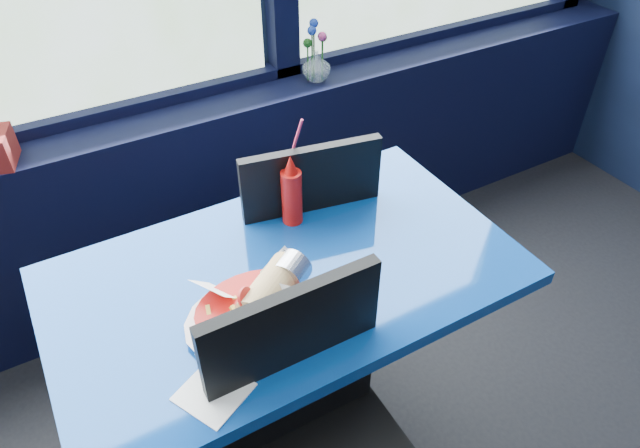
{
  "coord_description": "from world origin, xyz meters",
  "views": [
    {
      "loc": [
        -0.15,
        1.04,
        1.79
      ],
      "look_at": [
        0.39,
        1.98,
        0.88
      ],
      "focal_mm": 32.0,
      "sensor_mm": 36.0,
      "label": 1
    }
  ],
  "objects_px": {
    "near_table": "(289,317)",
    "food_basket": "(257,306)",
    "flower_vase": "(316,62)",
    "chair_near_back": "(289,238)",
    "ketchup_bottle": "(292,193)",
    "soda_cup": "(291,185)"
  },
  "relations": [
    {
      "from": "near_table",
      "to": "soda_cup",
      "type": "distance_m",
      "value": 0.38
    },
    {
      "from": "near_table",
      "to": "chair_near_back",
      "type": "distance_m",
      "value": 0.36
    },
    {
      "from": "chair_near_back",
      "to": "food_basket",
      "type": "height_order",
      "value": "chair_near_back"
    },
    {
      "from": "chair_near_back",
      "to": "soda_cup",
      "type": "distance_m",
      "value": 0.29
    },
    {
      "from": "flower_vase",
      "to": "food_basket",
      "type": "relative_size",
      "value": 0.7
    },
    {
      "from": "near_table",
      "to": "ketchup_bottle",
      "type": "relative_size",
      "value": 5.49
    },
    {
      "from": "near_table",
      "to": "food_basket",
      "type": "xyz_separation_m",
      "value": [
        -0.13,
        -0.11,
        0.22
      ]
    },
    {
      "from": "flower_vase",
      "to": "food_basket",
      "type": "xyz_separation_m",
      "value": [
        -0.69,
        -0.94,
        -0.08
      ]
    },
    {
      "from": "near_table",
      "to": "soda_cup",
      "type": "bearing_deg",
      "value": 59.58
    },
    {
      "from": "flower_vase",
      "to": "soda_cup",
      "type": "distance_m",
      "value": 0.73
    },
    {
      "from": "near_table",
      "to": "flower_vase",
      "type": "distance_m",
      "value": 1.05
    },
    {
      "from": "flower_vase",
      "to": "ketchup_bottle",
      "type": "xyz_separation_m",
      "value": [
        -0.45,
        -0.66,
        -0.02
      ]
    },
    {
      "from": "ketchup_bottle",
      "to": "soda_cup",
      "type": "height_order",
      "value": "soda_cup"
    },
    {
      "from": "flower_vase",
      "to": "soda_cup",
      "type": "xyz_separation_m",
      "value": [
        -0.42,
        -0.6,
        -0.05
      ]
    },
    {
      "from": "food_basket",
      "to": "ketchup_bottle",
      "type": "bearing_deg",
      "value": 39.38
    },
    {
      "from": "chair_near_back",
      "to": "ketchup_bottle",
      "type": "bearing_deg",
      "value": 79.85
    },
    {
      "from": "chair_near_back",
      "to": "ketchup_bottle",
      "type": "height_order",
      "value": "ketchup_bottle"
    },
    {
      "from": "flower_vase",
      "to": "food_basket",
      "type": "bearing_deg",
      "value": -126.23
    },
    {
      "from": "near_table",
      "to": "food_basket",
      "type": "distance_m",
      "value": 0.28
    },
    {
      "from": "near_table",
      "to": "chair_near_back",
      "type": "bearing_deg",
      "value": 62.79
    },
    {
      "from": "food_basket",
      "to": "soda_cup",
      "type": "distance_m",
      "value": 0.44
    },
    {
      "from": "flower_vase",
      "to": "ketchup_bottle",
      "type": "height_order",
      "value": "flower_vase"
    }
  ]
}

